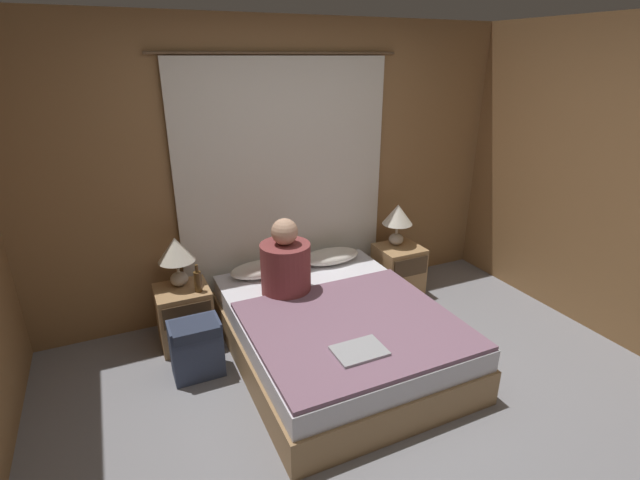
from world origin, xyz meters
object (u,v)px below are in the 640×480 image
(lamp_left, at_px, (176,253))
(pillow_left, at_px, (262,269))
(person_left_in_bed, at_px, (286,264))
(bed, at_px, (335,332))
(nightstand_right, at_px, (398,270))
(laptop_on_bed, at_px, (359,351))
(lamp_right, at_px, (398,217))
(pillow_right, at_px, (330,256))
(beer_bottle_on_left_stand, at_px, (198,281))
(nightstand_left, at_px, (185,316))
(backpack_on_floor, at_px, (196,346))

(lamp_left, height_order, pillow_left, lamp_left)
(lamp_left, xyz_separation_m, person_left_in_bed, (0.77, -0.34, -0.10))
(bed, distance_m, nightstand_right, 1.22)
(laptop_on_bed, bearing_deg, nightstand_right, 47.72)
(nightstand_right, distance_m, lamp_right, 0.53)
(pillow_right, height_order, beer_bottle_on_left_stand, beer_bottle_on_left_stand)
(pillow_right, distance_m, person_left_in_bed, 0.71)
(lamp_right, relative_size, pillow_left, 0.73)
(bed, bearing_deg, person_left_in_bed, 121.71)
(laptop_on_bed, bearing_deg, lamp_right, 49.24)
(nightstand_left, relative_size, lamp_right, 1.21)
(nightstand_right, xyz_separation_m, pillow_left, (-1.35, 0.10, 0.24))
(bed, xyz_separation_m, person_left_in_bed, (-0.25, 0.40, 0.46))
(nightstand_right, xyz_separation_m, pillow_right, (-0.69, 0.10, 0.24))
(nightstand_left, height_order, nightstand_right, same)
(nightstand_right, distance_m, pillow_right, 0.74)
(bed, relative_size, lamp_left, 4.68)
(laptop_on_bed, bearing_deg, person_left_in_bed, 96.45)
(bed, height_order, person_left_in_bed, person_left_in_bed)
(backpack_on_floor, bearing_deg, nightstand_left, 90.46)
(nightstand_left, relative_size, beer_bottle_on_left_stand, 2.17)
(nightstand_right, height_order, lamp_right, lamp_right)
(nightstand_left, xyz_separation_m, backpack_on_floor, (0.00, -0.46, -0.00))
(beer_bottle_on_left_stand, bearing_deg, nightstand_right, 2.91)
(lamp_right, distance_m, pillow_right, 0.75)
(lamp_left, height_order, lamp_right, same)
(bed, height_order, nightstand_left, nightstand_left)
(laptop_on_bed, bearing_deg, bed, 77.35)
(lamp_left, distance_m, lamp_right, 2.04)
(pillow_left, xyz_separation_m, backpack_on_floor, (-0.69, -0.55, -0.24))
(nightstand_left, height_order, lamp_right, lamp_right)
(lamp_left, relative_size, pillow_right, 0.73)
(lamp_right, relative_size, person_left_in_bed, 0.65)
(lamp_left, bearing_deg, backpack_on_floor, -89.60)
(nightstand_left, height_order, backpack_on_floor, nightstand_left)
(lamp_left, xyz_separation_m, beer_bottle_on_left_stand, (0.12, -0.17, -0.19))
(pillow_left, relative_size, pillow_right, 1.00)
(bed, bearing_deg, backpack_on_floor, 167.92)
(backpack_on_floor, bearing_deg, lamp_right, 14.45)
(pillow_left, xyz_separation_m, laptop_on_bed, (0.19, -1.36, -0.02))
(backpack_on_floor, bearing_deg, pillow_left, 38.61)
(lamp_left, bearing_deg, pillow_left, 2.17)
(nightstand_left, distance_m, pillow_right, 1.37)
(person_left_in_bed, bearing_deg, nightstand_left, 160.49)
(laptop_on_bed, distance_m, backpack_on_floor, 1.22)
(person_left_in_bed, distance_m, backpack_on_floor, 0.90)
(nightstand_right, height_order, lamp_left, lamp_left)
(lamp_right, height_order, person_left_in_bed, person_left_in_bed)
(nightstand_right, distance_m, beer_bottle_on_left_stand, 1.95)
(bed, height_order, lamp_right, lamp_right)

